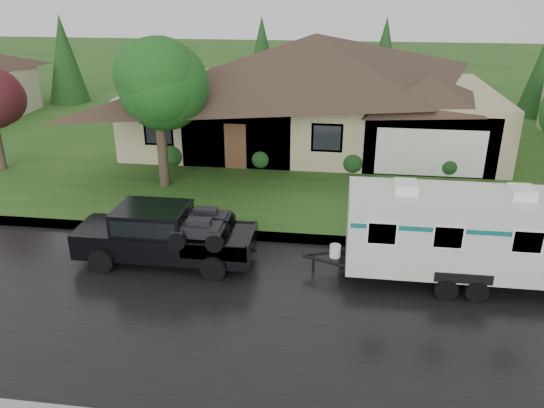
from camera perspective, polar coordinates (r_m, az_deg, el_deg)
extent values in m
plane|color=#204B17|center=(16.42, -5.84, -6.91)|extent=(140.00, 140.00, 0.00)
cube|color=black|center=(14.77, -7.63, -10.68)|extent=(140.00, 8.00, 0.01)
cube|color=gray|center=(18.33, -4.24, -3.28)|extent=(140.00, 0.50, 0.15)
cube|color=#204B17|center=(30.15, 0.71, 7.29)|extent=(140.00, 26.00, 0.15)
cube|color=tan|center=(28.62, 4.50, 9.63)|extent=(18.00, 10.00, 3.00)
pyramid|color=#35251D|center=(27.99, 4.77, 17.84)|extent=(19.44, 10.80, 2.60)
cube|color=tan|center=(25.99, 16.12, 7.13)|extent=(5.76, 4.00, 2.70)
cylinder|color=#382B1E|center=(22.48, -11.67, 5.20)|extent=(0.42, 0.42, 2.71)
sphere|color=#205D1E|center=(21.80, -12.30, 12.65)|extent=(3.74, 3.74, 3.74)
cylinder|color=#382B1E|center=(27.25, -27.26, 5.30)|extent=(0.34, 0.34, 1.90)
sphere|color=#143814|center=(25.55, -10.56, 5.39)|extent=(1.00, 1.00, 1.00)
sphere|color=#143814|center=(24.59, -1.17, 5.09)|extent=(1.00, 1.00, 1.00)
sphere|color=#143814|center=(24.32, 8.69, 4.63)|extent=(1.00, 1.00, 1.00)
sphere|color=#143814|center=(24.77, 18.46, 4.04)|extent=(1.00, 1.00, 1.00)
cube|color=black|center=(16.76, -11.36, -3.90)|extent=(5.43, 1.81, 0.78)
cube|color=black|center=(17.38, -17.65, -2.68)|extent=(1.45, 1.76, 0.32)
cube|color=black|center=(16.58, -12.73, -1.66)|extent=(2.17, 1.70, 0.81)
cube|color=black|center=(16.57, -12.74, -1.51)|extent=(1.99, 1.74, 0.50)
cube|color=black|center=(16.22, -5.64, -3.76)|extent=(1.99, 1.72, 0.05)
cylinder|color=black|center=(16.81, -17.81, -5.77)|extent=(0.76, 0.29, 0.76)
cylinder|color=black|center=(18.24, -15.53, -3.18)|extent=(0.76, 0.29, 0.76)
cylinder|color=black|center=(15.70, -6.30, -6.84)|extent=(0.76, 0.29, 0.76)
cylinder|color=black|center=(17.22, -4.91, -3.97)|extent=(0.76, 0.29, 0.76)
cube|color=silver|center=(15.90, 19.60, -2.75)|extent=(6.33, 2.17, 2.22)
cube|color=black|center=(16.45, 19.03, -6.67)|extent=(6.69, 1.09, 0.13)
cube|color=#0C5A58|center=(15.71, 19.83, -1.15)|extent=(6.20, 2.19, 0.13)
cube|color=white|center=(15.15, 14.20, 1.80)|extent=(0.63, 0.72, 0.29)
cube|color=white|center=(15.82, 25.30, 1.15)|extent=(0.63, 0.72, 0.29)
cylinder|color=black|center=(15.48, 18.20, -8.69)|extent=(0.63, 0.22, 0.63)
cylinder|color=black|center=(17.31, 17.09, -5.05)|extent=(0.63, 0.22, 0.63)
cylinder|color=black|center=(15.66, 21.16, -8.75)|extent=(0.63, 0.22, 0.63)
cylinder|color=black|center=(17.48, 19.72, -5.14)|extent=(0.63, 0.22, 0.63)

